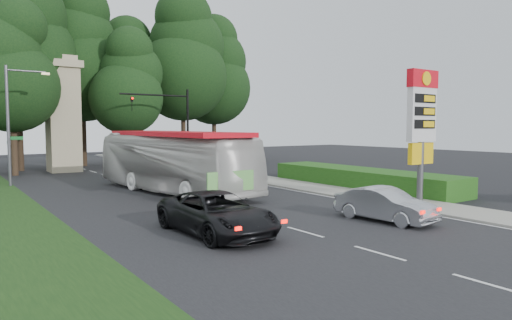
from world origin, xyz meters
TOP-DOWN VIEW (x-y plane):
  - ground at (0.00, 0.00)m, footprint 120.00×120.00m
  - road_surface at (0.00, 12.00)m, footprint 14.00×80.00m
  - sidewalk_right at (8.50, 12.00)m, footprint 3.00×80.00m
  - hedge at (11.50, 8.00)m, footprint 3.00×14.00m
  - gas_station_pylon at (9.20, 1.99)m, footprint 2.10×0.45m
  - traffic_signal_mast at (5.68, 24.00)m, footprint 6.10×0.35m
  - streetlight_signs at (-6.99, 22.01)m, footprint 2.75×0.98m
  - monument at (-2.00, 30.00)m, footprint 3.00×3.00m
  - tree_center_left at (-5.00, 33.00)m, footprint 10.08×10.08m
  - tree_center_right at (1.00, 35.00)m, footprint 9.24×9.24m
  - tree_east_near at (6.00, 37.00)m, footprint 8.12×8.12m
  - tree_east_mid at (11.00, 33.00)m, footprint 9.52×9.52m
  - tree_far_east at (16.00, 35.00)m, footprint 8.68×8.68m
  - tree_monument_left at (-6.00, 29.00)m, footprint 7.28×7.28m
  - tree_monument_right at (3.50, 29.50)m, footprint 6.72×6.72m
  - transit_bus at (0.45, 12.90)m, footprint 4.71×13.49m
  - sedan_silver at (4.12, 0.14)m, footprint 1.91×4.43m
  - suv_charcoal at (-2.82, 2.22)m, footprint 2.66×5.64m

SIDE VIEW (x-z plane):
  - ground at x=0.00m, z-range 0.00..0.00m
  - road_surface at x=0.00m, z-range 0.00..0.02m
  - sidewalk_right at x=8.50m, z-range 0.00..0.12m
  - hedge at x=11.50m, z-range 0.00..1.20m
  - sedan_silver at x=4.12m, z-range 0.00..1.42m
  - suv_charcoal at x=-2.82m, z-range 0.00..1.56m
  - transit_bus at x=0.45m, z-range 0.00..3.68m
  - streetlight_signs at x=-6.99m, z-range 0.44..8.44m
  - gas_station_pylon at x=9.20m, z-range 1.02..7.87m
  - traffic_signal_mast at x=5.68m, z-range 1.07..8.27m
  - monument at x=-2.00m, z-range 0.08..10.13m
  - tree_monument_right at x=3.50m, z-range 1.41..14.61m
  - tree_monument_left at x=-6.00m, z-range 1.53..15.83m
  - tree_east_near at x=6.00m, z-range 1.71..17.66m
  - tree_far_east at x=16.00m, z-range 1.83..18.88m
  - tree_center_right at x=1.00m, z-range 1.94..20.09m
  - tree_east_mid at x=11.00m, z-range 2.00..20.70m
  - tree_center_left at x=-5.00m, z-range 2.12..21.92m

